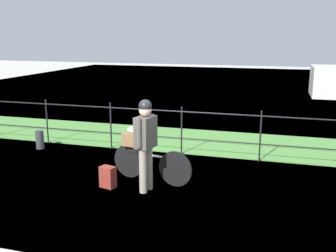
% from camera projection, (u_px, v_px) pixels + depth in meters
% --- Properties ---
extents(ground_plane, '(60.00, 60.00, 0.00)m').
position_uv_depth(ground_plane, '(151.00, 189.00, 7.31)').
color(ground_plane, beige).
extents(grass_strip, '(27.00, 2.40, 0.03)m').
position_uv_depth(grass_strip, '(193.00, 141.00, 10.56)').
color(grass_strip, '#569342').
rests_on(grass_strip, ground).
extents(harbor_water, '(30.00, 30.00, 0.00)m').
position_uv_depth(harbor_water, '(235.00, 94.00, 18.95)').
color(harbor_water, '#426684').
rests_on(harbor_water, ground).
extents(iron_fence, '(18.04, 0.04, 1.16)m').
position_uv_depth(iron_fence, '(182.00, 127.00, 9.23)').
color(iron_fence, black).
rests_on(iron_fence, ground).
extents(bicycle_main, '(1.68, 0.39, 0.67)m').
position_uv_depth(bicycle_main, '(151.00, 164.00, 7.62)').
color(bicycle_main, black).
rests_on(bicycle_main, ground).
extents(wooden_crate, '(0.44, 0.37, 0.24)m').
position_uv_depth(wooden_crate, '(134.00, 139.00, 7.69)').
color(wooden_crate, brown).
rests_on(wooden_crate, bicycle_main).
extents(terrier_dog, '(0.32, 0.19, 0.18)m').
position_uv_depth(terrier_dog, '(135.00, 130.00, 7.63)').
color(terrier_dog, silver).
rests_on(terrier_dog, wooden_crate).
extents(cyclist_person, '(0.34, 0.53, 1.68)m').
position_uv_depth(cyclist_person, '(146.00, 137.00, 7.01)').
color(cyclist_person, gray).
rests_on(cyclist_person, ground).
extents(backpack_on_paving, '(0.32, 0.25, 0.40)m').
position_uv_depth(backpack_on_paving, '(108.00, 177.00, 7.35)').
color(backpack_on_paving, maroon).
rests_on(backpack_on_paving, ground).
extents(mooring_bollard, '(0.20, 0.20, 0.46)m').
position_uv_depth(mooring_bollard, '(40.00, 140.00, 9.83)').
color(mooring_bollard, '#38383D').
rests_on(mooring_bollard, ground).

